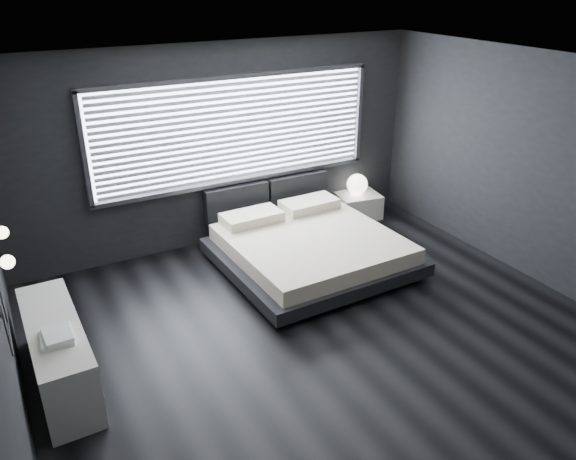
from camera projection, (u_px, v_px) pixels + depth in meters
room at (329, 216)px, 5.58m from camera, size 6.04×6.00×2.80m
window at (237, 131)px, 7.72m from camera, size 4.14×0.09×1.52m
headboard at (268, 197)px, 8.31m from camera, size 1.96×0.16×0.52m
sconce_near at (7, 262)px, 4.29m from camera, size 0.18×0.11×0.11m
sconce_far at (2, 233)px, 4.76m from camera, size 0.18×0.11×0.11m
wall_art_lower at (3, 312)px, 4.06m from camera, size 0.01×0.48×0.48m
bed at (310, 248)px, 7.44m from camera, size 2.37×2.26×0.60m
nightstand at (358, 205)px, 9.00m from camera, size 0.73×0.63×0.38m
orb_lamp at (357, 184)px, 8.86m from camera, size 0.33×0.33×0.33m
dresser at (59, 353)px, 5.31m from camera, size 0.50×1.68×0.67m
book_stack at (57, 336)px, 4.93m from camera, size 0.29×0.37×0.07m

